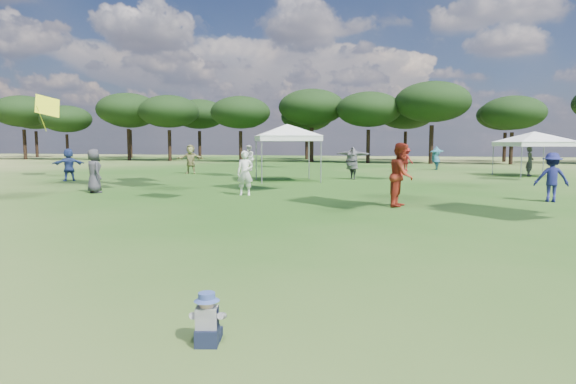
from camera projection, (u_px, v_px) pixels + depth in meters
The scene contains 5 objects.
tree_line at pixel (422, 108), 47.54m from camera, with size 108.78×17.63×7.77m.
tent_left at pixel (287, 127), 24.13m from camera, with size 5.65×5.65×3.17m.
tent_right at pixel (534, 134), 27.61m from camera, with size 6.49×6.49×2.88m.
toddler at pixel (208, 321), 4.58m from camera, with size 0.37×0.40×0.51m.
festival_crowd at pixel (338, 163), 25.88m from camera, with size 30.52×23.04×1.93m.
Camera 1 is at (1.43, -2.51, 1.92)m, focal length 30.00 mm.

